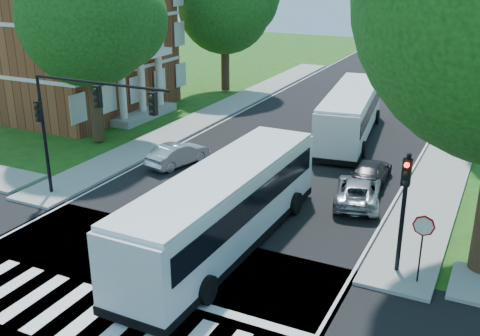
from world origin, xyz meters
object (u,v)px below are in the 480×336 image
Objects in this scene: signal_nw at (80,112)px; bus_lead at (225,206)px; signal_ne at (404,198)px; dark_sedan at (371,172)px; suv at (358,191)px; bus_follow at (351,113)px; hatchback at (178,154)px.

bus_lead is at bearing -6.19° from signal_nw.
signal_ne reaches higher than dark_sedan.
signal_ne is 6.70m from suv.
dark_sedan is (11.06, 8.35, -3.79)m from signal_nw.
hatchback is (-7.03, -9.13, -0.99)m from bus_follow.
signal_nw is 1.79× the size of dark_sedan.
hatchback is at bearing 9.13° from dark_sedan.
hatchback reaches higher than dark_sedan.
bus_lead reaches higher than suv.
bus_follow is 3.18× the size of hatchback.
signal_nw reaches higher than bus_follow.
signal_nw is at bearing -5.40° from bus_lead.
signal_nw is 17.55m from bus_follow.
signal_nw reaches higher than hatchback.
signal_ne is at bearing 168.14° from hatchback.
dark_sedan is at bearing 109.74° from signal_ne.
bus_lead is 1.03× the size of bus_follow.
signal_ne is 16.58m from bus_follow.
signal_nw is at bearing 55.28° from bus_follow.
signal_ne is 1.10× the size of dark_sedan.
bus_follow is at bearing -68.94° from dark_sedan.
bus_follow is 2.81× the size of suv.
bus_lead reaches higher than hatchback.
suv is at bearing 89.04° from dark_sedan.
bus_lead is 3.10× the size of dark_sedan.
signal_ne is at bearing 0.05° from signal_nw.
dark_sedan is at bearing -100.21° from suv.
bus_lead is at bearing 66.47° from dark_sedan.
hatchback is 0.88× the size of suv.
signal_ne is at bearing -171.94° from bus_lead.
signal_ne is 0.37× the size of bus_follow.
bus_follow reaches higher than hatchback.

